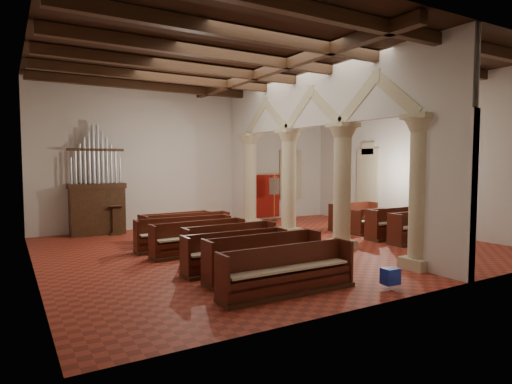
% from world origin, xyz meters
% --- Properties ---
extents(floor, '(14.00, 14.00, 0.00)m').
position_xyz_m(floor, '(0.00, 0.00, 0.00)').
color(floor, '#9C3222').
rests_on(floor, ground).
extents(ceiling, '(14.00, 14.00, 0.00)m').
position_xyz_m(ceiling, '(0.00, 0.00, 6.00)').
color(ceiling, black).
rests_on(ceiling, wall_back).
extents(wall_back, '(14.00, 0.02, 6.00)m').
position_xyz_m(wall_back, '(0.00, 6.00, 3.00)').
color(wall_back, beige).
rests_on(wall_back, floor).
extents(wall_front, '(14.00, 0.02, 6.00)m').
position_xyz_m(wall_front, '(0.00, -6.00, 3.00)').
color(wall_front, beige).
rests_on(wall_front, floor).
extents(wall_left, '(0.02, 12.00, 6.00)m').
position_xyz_m(wall_left, '(-7.00, 0.00, 3.00)').
color(wall_left, beige).
rests_on(wall_left, floor).
extents(wall_right, '(0.02, 12.00, 6.00)m').
position_xyz_m(wall_right, '(7.00, 0.00, 3.00)').
color(wall_right, beige).
rests_on(wall_right, floor).
extents(ceiling_beams, '(13.80, 11.80, 0.30)m').
position_xyz_m(ceiling_beams, '(0.00, 0.00, 5.82)').
color(ceiling_beams, '#3E2313').
rests_on(ceiling_beams, wall_back).
extents(arcade, '(0.90, 11.90, 6.00)m').
position_xyz_m(arcade, '(1.80, 0.00, 3.56)').
color(arcade, '#BAAF8B').
rests_on(arcade, floor).
extents(window_right_a, '(0.03, 1.00, 2.20)m').
position_xyz_m(window_right_a, '(6.98, -1.50, 2.20)').
color(window_right_a, '#306C4E').
rests_on(window_right_a, wall_right).
extents(window_right_b, '(0.03, 1.00, 2.20)m').
position_xyz_m(window_right_b, '(6.98, 2.50, 2.20)').
color(window_right_b, '#306C4E').
rests_on(window_right_b, wall_right).
extents(window_back, '(1.00, 0.03, 2.20)m').
position_xyz_m(window_back, '(5.00, 5.98, 2.20)').
color(window_back, '#306C4E').
rests_on(window_back, wall_back).
extents(pipe_organ, '(2.10, 0.85, 4.40)m').
position_xyz_m(pipe_organ, '(-4.50, 5.50, 1.37)').
color(pipe_organ, '#3E2313').
rests_on(pipe_organ, floor).
extents(lectern, '(0.50, 0.51, 1.18)m').
position_xyz_m(lectern, '(-3.92, 5.08, 0.49)').
color(lectern, '#3C2013').
rests_on(lectern, floor).
extents(dossal_curtain, '(1.80, 0.07, 2.17)m').
position_xyz_m(dossal_curtain, '(3.50, 5.92, 1.17)').
color(dossal_curtain, maroon).
rests_on(dossal_curtain, floor).
extents(processional_banner, '(0.50, 0.64, 2.24)m').
position_xyz_m(processional_banner, '(3.52, 5.16, 0.78)').
color(processional_banner, '#3E2313').
rests_on(processional_banner, floor).
extents(hymnal_box_a, '(0.39, 0.33, 0.36)m').
position_xyz_m(hymnal_box_a, '(-0.23, -5.37, 0.28)').
color(hymnal_box_a, navy).
rests_on(hymnal_box_a, floor).
extents(hymnal_box_b, '(0.37, 0.31, 0.34)m').
position_xyz_m(hymnal_box_b, '(-0.38, -2.86, 0.27)').
color(hymnal_box_b, '#151893').
rests_on(hymnal_box_b, floor).
extents(hymnal_box_c, '(0.42, 0.38, 0.35)m').
position_xyz_m(hymnal_box_c, '(-1.52, -1.10, 0.27)').
color(hymnal_box_c, '#17169C').
rests_on(hymnal_box_c, floor).
extents(tube_heater_a, '(0.96, 0.47, 0.10)m').
position_xyz_m(tube_heater_a, '(-1.56, -3.80, 0.16)').
color(tube_heater_a, white).
rests_on(tube_heater_a, floor).
extents(tube_heater_b, '(0.89, 0.22, 0.09)m').
position_xyz_m(tube_heater_b, '(-1.74, -3.93, 0.16)').
color(tube_heater_b, white).
rests_on(tube_heater_b, floor).
extents(nave_pew_0, '(3.21, 0.69, 1.03)m').
position_xyz_m(nave_pew_0, '(-2.40, -4.51, 0.34)').
color(nave_pew_0, '#3E2313').
rests_on(nave_pew_0, floor).
extents(nave_pew_1, '(3.04, 0.72, 1.07)m').
position_xyz_m(nave_pew_1, '(-2.24, -3.26, 0.35)').
color(nave_pew_1, '#3E2313').
rests_on(nave_pew_1, floor).
extents(nave_pew_2, '(2.83, 0.69, 1.03)m').
position_xyz_m(nave_pew_2, '(-2.49, -2.28, 0.34)').
color(nave_pew_2, '#3E2313').
rests_on(nave_pew_2, floor).
extents(nave_pew_3, '(2.79, 0.75, 1.04)m').
position_xyz_m(nave_pew_3, '(-2.10, -1.17, 0.35)').
color(nave_pew_3, '#3E2313').
rests_on(nave_pew_3, floor).
extents(nave_pew_4, '(3.00, 0.82, 1.02)m').
position_xyz_m(nave_pew_4, '(-2.53, 0.07, 0.34)').
color(nave_pew_4, '#3E2313').
rests_on(nave_pew_4, floor).
extents(nave_pew_5, '(3.13, 0.87, 1.04)m').
position_xyz_m(nave_pew_5, '(-2.64, 1.04, 0.34)').
color(nave_pew_5, '#3E2313').
rests_on(nave_pew_5, floor).
extents(nave_pew_6, '(3.02, 0.73, 1.02)m').
position_xyz_m(nave_pew_6, '(-2.11, 2.06, 0.34)').
color(nave_pew_6, '#3E2313').
rests_on(nave_pew_6, floor).
extents(nave_pew_7, '(2.63, 0.79, 0.98)m').
position_xyz_m(nave_pew_7, '(-2.29, 2.84, 0.33)').
color(nave_pew_7, '#3E2313').
rests_on(nave_pew_7, floor).
extents(aisle_pew_0, '(2.07, 0.77, 1.10)m').
position_xyz_m(aisle_pew_0, '(4.67, -2.03, 0.37)').
color(aisle_pew_0, '#3E2313').
rests_on(aisle_pew_0, floor).
extents(aisle_pew_1, '(2.29, 0.85, 1.12)m').
position_xyz_m(aisle_pew_1, '(4.75, -1.05, 0.38)').
color(aisle_pew_1, '#3E2313').
rests_on(aisle_pew_1, floor).
extents(aisle_pew_2, '(1.66, 0.67, 0.97)m').
position_xyz_m(aisle_pew_2, '(4.81, 0.17, 0.33)').
color(aisle_pew_2, '#3E2313').
rests_on(aisle_pew_2, floor).
extents(aisle_pew_3, '(2.19, 0.77, 1.12)m').
position_xyz_m(aisle_pew_3, '(4.92, 1.25, 0.38)').
color(aisle_pew_3, '#3E2313').
rests_on(aisle_pew_3, floor).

